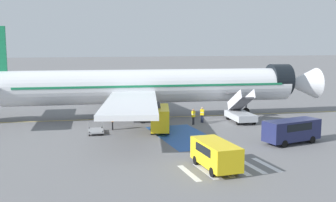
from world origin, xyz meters
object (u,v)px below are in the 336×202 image
object	(u,v)px
airliner	(147,86)
ground_crew_0	(167,113)
baggage_cart	(96,131)
ground_crew_3	(202,114)
service_van_1	(216,153)
boarding_stairs_forward	(240,113)
fuel_tanker	(57,86)
ground_crew_1	(193,116)
service_van_2	(160,117)
service_van_0	(292,129)
ground_crew_2	(112,120)

from	to	relation	value
airliner	ground_crew_0	distance (m)	4.47
baggage_cart	ground_crew_3	size ratio (longest dim) A/B	1.57
service_van_1	ground_crew_3	bearing A→B (deg)	-110.05
service_van_1	ground_crew_0	xyz separation A→B (m)	(2.24, 17.56, -0.10)
boarding_stairs_forward	service_van_1	distance (m)	18.19
fuel_tanker	ground_crew_1	distance (m)	34.82
fuel_tanker	ground_crew_1	size ratio (longest dim) A/B	5.03
boarding_stairs_forward	ground_crew_3	world-z (taller)	boarding_stairs_forward
service_van_2	baggage_cart	world-z (taller)	service_van_2
fuel_tanker	service_van_2	bearing A→B (deg)	21.24
airliner	service_van_0	size ratio (longest dim) A/B	8.02
service_van_0	service_van_2	xyz separation A→B (m)	(-9.42, 8.65, 0.18)
baggage_cart	ground_crew_2	world-z (taller)	ground_crew_2
fuel_tanker	service_van_1	xyz separation A→B (m)	(8.29, -47.53, -0.46)
boarding_stairs_forward	fuel_tanker	bearing A→B (deg)	127.22
service_van_1	ground_crew_1	distance (m)	15.82
service_van_2	ground_crew_2	distance (m)	4.90
ground_crew_1	fuel_tanker	bearing A→B (deg)	81.23
fuel_tanker	baggage_cart	size ratio (longest dim) A/B	3.19
service_van_1	ground_crew_0	distance (m)	17.71
fuel_tanker	ground_crew_2	world-z (taller)	fuel_tanker
boarding_stairs_forward	service_van_0	xyz separation A→B (m)	(-0.66, -10.41, 0.28)
boarding_stairs_forward	airliner	bearing A→B (deg)	155.48
ground_crew_0	ground_crew_3	size ratio (longest dim) A/B	1.05
service_van_1	ground_crew_1	world-z (taller)	service_van_1
service_van_0	ground_crew_0	distance (m)	14.84
airliner	ground_crew_2	bearing A→B (deg)	-35.74
fuel_tanker	service_van_2	world-z (taller)	fuel_tanker
ground_crew_2	ground_crew_3	world-z (taller)	ground_crew_2
ground_crew_0	boarding_stairs_forward	bearing A→B (deg)	28.97
fuel_tanker	ground_crew_2	bearing A→B (deg)	14.38
airliner	ground_crew_2	size ratio (longest dim) A/B	24.85
boarding_stairs_forward	ground_crew_3	xyz separation A→B (m)	(-4.34, 0.84, 0.04)
ground_crew_1	ground_crew_0	bearing A→B (deg)	102.99
fuel_tanker	service_van_1	size ratio (longest dim) A/B	1.90
airliner	ground_crew_1	world-z (taller)	airliner
baggage_cart	ground_crew_0	distance (m)	9.16
ground_crew_2	ground_crew_3	distance (m)	10.25
boarding_stairs_forward	ground_crew_3	distance (m)	4.42
ground_crew_0	baggage_cart	bearing A→B (deg)	-111.75
service_van_0	baggage_cart	size ratio (longest dim) A/B	2.01
airliner	fuel_tanker	world-z (taller)	airliner
boarding_stairs_forward	ground_crew_1	distance (m)	5.69
ground_crew_0	ground_crew_3	bearing A→B (deg)	21.78
ground_crew_0	ground_crew_3	distance (m)	3.99
airliner	ground_crew_1	bearing A→B (deg)	39.68
boarding_stairs_forward	service_van_2	bearing A→B (deg)	-162.58
service_van_2	ground_crew_1	xyz separation A→B (m)	(4.40, 1.85, -0.42)
ground_crew_3	boarding_stairs_forward	bearing A→B (deg)	23.22
airliner	service_van_0	xyz separation A→B (m)	(8.62, -16.22, -2.53)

